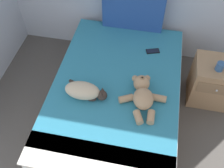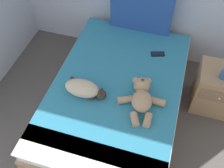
{
  "view_description": "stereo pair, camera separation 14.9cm",
  "coord_description": "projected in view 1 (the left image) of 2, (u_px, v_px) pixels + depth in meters",
  "views": [
    {
      "loc": [
        1.79,
        1.47,
        2.51
      ],
      "look_at": [
        1.49,
        3.0,
        0.58
      ],
      "focal_mm": 41.77,
      "sensor_mm": 36.0,
      "label": 1
    },
    {
      "loc": [
        1.94,
        1.51,
        2.51
      ],
      "look_at": [
        1.49,
        3.0,
        0.58
      ],
      "focal_mm": 41.77,
      "sensor_mm": 36.0,
      "label": 2
    }
  ],
  "objects": [
    {
      "name": "bed",
      "position": [
        116.0,
        98.0,
        2.81
      ],
      "size": [
        1.31,
        1.96,
        0.49
      ],
      "color": "#9E7A56",
      "rests_on": "ground_plane"
    },
    {
      "name": "patterned_cushion",
      "position": [
        133.0,
        9.0,
        2.98
      ],
      "size": [
        0.71,
        0.1,
        0.51
      ],
      "color": "#264C99",
      "rests_on": "bed"
    },
    {
      "name": "cat",
      "position": [
        84.0,
        91.0,
        2.47
      ],
      "size": [
        0.42,
        0.25,
        0.15
      ],
      "color": "#C6B293",
      "rests_on": "bed"
    },
    {
      "name": "teddy_bear",
      "position": [
        143.0,
        94.0,
        2.44
      ],
      "size": [
        0.45,
        0.53,
        0.17
      ],
      "color": "tan",
      "rests_on": "bed"
    },
    {
      "name": "cell_phone",
      "position": [
        153.0,
        51.0,
        2.9
      ],
      "size": [
        0.16,
        0.12,
        0.01
      ],
      "color": "black",
      "rests_on": "bed"
    },
    {
      "name": "nightstand",
      "position": [
        212.0,
        82.0,
        2.91
      ],
      "size": [
        0.47,
        0.43,
        0.54
      ],
      "color": "#9E7A56",
      "rests_on": "ground_plane"
    },
    {
      "name": "mug",
      "position": [
        220.0,
        66.0,
        2.62
      ],
      "size": [
        0.12,
        0.08,
        0.09
      ],
      "color": "#33598C",
      "rests_on": "nightstand"
    }
  ]
}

